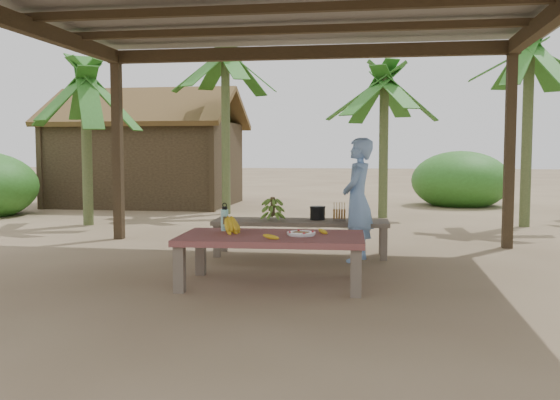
% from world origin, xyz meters
% --- Properties ---
extents(ground, '(80.00, 80.00, 0.00)m').
position_xyz_m(ground, '(0.00, 0.00, 0.00)').
color(ground, brown).
rests_on(ground, ground).
extents(pavilion, '(6.60, 5.60, 2.95)m').
position_xyz_m(pavilion, '(-0.01, -0.01, 2.78)').
color(pavilion, black).
rests_on(pavilion, ground).
extents(work_table, '(1.85, 1.09, 0.50)m').
position_xyz_m(work_table, '(0.03, -0.53, 0.43)').
color(work_table, brown).
rests_on(work_table, ground).
extents(bench, '(2.22, 0.70, 0.45)m').
position_xyz_m(bench, '(0.09, 1.24, 0.39)').
color(bench, brown).
rests_on(bench, ground).
extents(ripe_banana_bunch, '(0.36, 0.33, 0.18)m').
position_xyz_m(ripe_banana_bunch, '(-0.46, -0.48, 0.59)').
color(ripe_banana_bunch, yellow).
rests_on(ripe_banana_bunch, work_table).
extents(plate, '(0.28, 0.28, 0.04)m').
position_xyz_m(plate, '(0.32, -0.52, 0.52)').
color(plate, white).
rests_on(plate, work_table).
extents(loose_banana_front, '(0.17, 0.07, 0.04)m').
position_xyz_m(loose_banana_front, '(0.07, -0.82, 0.52)').
color(loose_banana_front, yellow).
rests_on(loose_banana_front, work_table).
extents(loose_banana_side, '(0.14, 0.15, 0.04)m').
position_xyz_m(loose_banana_side, '(0.52, -0.36, 0.52)').
color(loose_banana_side, yellow).
rests_on(loose_banana_side, work_table).
extents(water_flask, '(0.08, 0.08, 0.29)m').
position_xyz_m(water_flask, '(-0.51, -0.29, 0.62)').
color(water_flask, '#42D0C7').
rests_on(water_flask, work_table).
extents(green_banana_stalk, '(0.28, 0.28, 0.30)m').
position_xyz_m(green_banana_stalk, '(-0.27, 1.22, 0.60)').
color(green_banana_stalk, '#598C2D').
rests_on(green_banana_stalk, bench).
extents(cooking_pot, '(0.19, 0.19, 0.16)m').
position_xyz_m(cooking_pot, '(0.29, 1.33, 0.53)').
color(cooking_pot, black).
rests_on(cooking_pot, bench).
extents(skewer_rack, '(0.18, 0.09, 0.24)m').
position_xyz_m(skewer_rack, '(0.58, 1.21, 0.57)').
color(skewer_rack, '#A57F47').
rests_on(skewer_rack, bench).
extents(woman, '(0.45, 0.60, 1.48)m').
position_xyz_m(woman, '(0.81, 0.94, 0.74)').
color(woman, '#6E95D1').
rests_on(woman, ground).
extents(hut, '(4.40, 3.43, 2.85)m').
position_xyz_m(hut, '(-4.50, 8.00, 1.10)').
color(hut, black).
rests_on(hut, ground).
extents(banana_plant_ne, '(1.80, 1.80, 3.33)m').
position_xyz_m(banana_plant_ne, '(3.58, 4.83, 2.84)').
color(banana_plant_ne, '#596638').
rests_on(banana_plant_ne, ground).
extents(banana_plant_n, '(1.80, 1.80, 2.94)m').
position_xyz_m(banana_plant_n, '(1.14, 5.90, 2.45)').
color(banana_plant_n, '#596638').
rests_on(banana_plant_n, ground).
extents(banana_plant_nw, '(1.80, 1.80, 3.57)m').
position_xyz_m(banana_plant_nw, '(-2.11, 6.17, 3.06)').
color(banana_plant_nw, '#596638').
rests_on(banana_plant_nw, ground).
extents(banana_plant_w, '(1.80, 1.80, 2.79)m').
position_xyz_m(banana_plant_w, '(-4.06, 3.86, 2.31)').
color(banana_plant_w, '#596638').
rests_on(banana_plant_w, ground).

